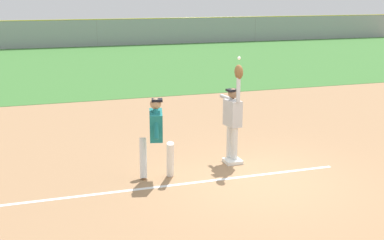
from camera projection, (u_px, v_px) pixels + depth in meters
ground_plane at (258, 180)px, 10.30m from camera, size 83.35×83.35×0.00m
outfield_grass at (118, 64)px, 26.88m from camera, size 49.38×18.42×0.01m
chalk_foul_line at (54, 199)px, 9.33m from camera, size 12.00×0.15×0.01m
first_base at (233, 161)px, 11.32m from camera, size 0.39×0.39×0.08m
fielder at (233, 114)px, 11.14m from camera, size 0.32×0.90×2.28m
runner at (156, 132)px, 10.17m from camera, size 0.75×0.84×1.72m
baseball at (239, 58)px, 10.91m from camera, size 0.07×0.07×0.07m
outfield_fence at (97, 33)px, 35.14m from camera, size 49.46×0.08×1.93m
parked_car_red at (3, 34)px, 37.52m from camera, size 4.59×2.51×1.25m
parked_car_tan at (77, 33)px, 38.77m from camera, size 4.58×2.49×1.25m
parked_car_green at (141, 30)px, 40.89m from camera, size 4.43×2.18×1.25m
parked_car_silver at (198, 30)px, 41.79m from camera, size 4.46×2.23×1.25m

